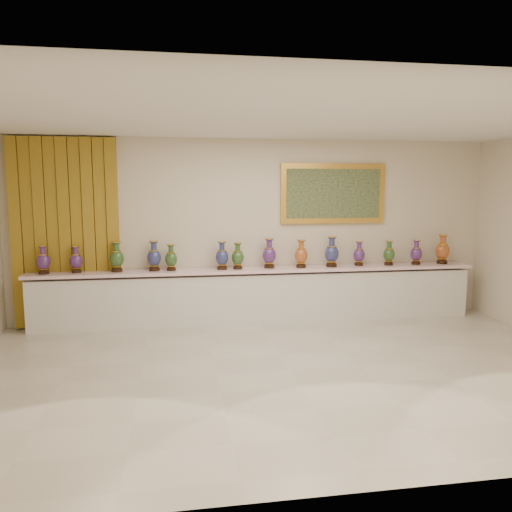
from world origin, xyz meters
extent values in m
plane|color=beige|center=(0.00, 0.00, 0.00)|extent=(8.00, 8.00, 0.00)
plane|color=beige|center=(0.00, 2.50, 1.50)|extent=(8.00, 0.00, 8.00)
plane|color=white|center=(0.00, 0.00, 3.00)|extent=(8.00, 8.00, 0.00)
cube|color=#AF8E25|center=(-3.03, 2.44, 1.50)|extent=(1.64, 0.14, 2.95)
cube|color=gold|center=(1.30, 2.46, 2.11)|extent=(1.80, 0.06, 1.00)
cube|color=#19321A|center=(1.30, 2.42, 2.11)|extent=(1.62, 0.02, 0.82)
cube|color=white|center=(0.00, 2.27, 0.41)|extent=(7.20, 0.42, 0.81)
cube|color=#FCD4DC|center=(0.00, 2.25, 0.88)|extent=(7.28, 0.48, 0.05)
cylinder|color=black|center=(-3.33, 2.24, 0.92)|extent=(0.16, 0.16, 0.04)
cone|color=gold|center=(-3.33, 2.24, 0.97)|extent=(0.14, 0.14, 0.03)
ellipsoid|color=#290F53|center=(-3.33, 2.24, 1.09)|extent=(0.24, 0.24, 0.26)
cylinder|color=gold|center=(-3.33, 2.24, 1.20)|extent=(0.14, 0.14, 0.01)
cylinder|color=#290F53|center=(-3.33, 2.24, 1.26)|extent=(0.08, 0.08, 0.09)
cone|color=#290F53|center=(-3.33, 2.24, 1.32)|extent=(0.14, 0.14, 0.03)
cylinder|color=gold|center=(-3.33, 2.24, 1.34)|extent=(0.14, 0.14, 0.01)
cylinder|color=black|center=(-2.87, 2.29, 0.92)|extent=(0.15, 0.15, 0.04)
cone|color=gold|center=(-2.87, 2.29, 0.97)|extent=(0.13, 0.13, 0.03)
ellipsoid|color=#290F53|center=(-2.87, 2.29, 1.08)|extent=(0.25, 0.25, 0.24)
cylinder|color=gold|center=(-2.87, 2.29, 1.18)|extent=(0.13, 0.13, 0.01)
cylinder|color=#290F53|center=(-2.87, 2.29, 1.24)|extent=(0.08, 0.08, 0.09)
cone|color=#290F53|center=(-2.87, 2.29, 1.30)|extent=(0.13, 0.13, 0.03)
cylinder|color=gold|center=(-2.87, 2.29, 1.31)|extent=(0.14, 0.14, 0.01)
cylinder|color=black|center=(-2.25, 2.28, 0.92)|extent=(0.17, 0.17, 0.05)
cone|color=gold|center=(-2.25, 2.28, 0.98)|extent=(0.15, 0.15, 0.03)
ellipsoid|color=black|center=(-2.25, 2.28, 1.11)|extent=(0.26, 0.26, 0.27)
cylinder|color=gold|center=(-2.25, 2.28, 1.22)|extent=(0.15, 0.15, 0.01)
cylinder|color=black|center=(-2.25, 2.28, 1.28)|extent=(0.09, 0.09, 0.10)
cone|color=black|center=(-2.25, 2.28, 1.35)|extent=(0.15, 0.15, 0.04)
cylinder|color=gold|center=(-2.25, 2.28, 1.37)|extent=(0.16, 0.16, 0.01)
cylinder|color=black|center=(-1.68, 2.28, 0.92)|extent=(0.17, 0.17, 0.05)
cone|color=gold|center=(-1.68, 2.28, 0.98)|extent=(0.15, 0.15, 0.03)
ellipsoid|color=#0E113E|center=(-1.68, 2.28, 1.11)|extent=(0.23, 0.23, 0.28)
cylinder|color=gold|center=(-1.68, 2.28, 1.22)|extent=(0.15, 0.15, 0.01)
cylinder|color=#0E113E|center=(-1.68, 2.28, 1.28)|extent=(0.09, 0.09, 0.10)
cone|color=#0E113E|center=(-1.68, 2.28, 1.35)|extent=(0.15, 0.15, 0.04)
cylinder|color=gold|center=(-1.68, 2.28, 1.37)|extent=(0.16, 0.16, 0.01)
cylinder|color=black|center=(-1.41, 2.26, 0.92)|extent=(0.15, 0.15, 0.04)
cone|color=gold|center=(-1.41, 2.26, 0.97)|extent=(0.13, 0.13, 0.03)
ellipsoid|color=black|center=(-1.41, 2.26, 1.08)|extent=(0.24, 0.24, 0.24)
cylinder|color=gold|center=(-1.41, 2.26, 1.19)|extent=(0.13, 0.13, 0.01)
cylinder|color=black|center=(-1.41, 2.26, 1.24)|extent=(0.08, 0.08, 0.09)
cone|color=black|center=(-1.41, 2.26, 1.30)|extent=(0.13, 0.13, 0.03)
cylinder|color=gold|center=(-1.41, 2.26, 1.32)|extent=(0.14, 0.14, 0.01)
cylinder|color=black|center=(-0.61, 2.24, 0.92)|extent=(0.16, 0.16, 0.04)
cone|color=gold|center=(-0.61, 2.24, 0.97)|extent=(0.14, 0.14, 0.03)
ellipsoid|color=#0E113E|center=(-0.61, 2.24, 1.10)|extent=(0.23, 0.23, 0.26)
cylinder|color=gold|center=(-0.61, 2.24, 1.21)|extent=(0.14, 0.14, 0.01)
cylinder|color=#0E113E|center=(-0.61, 2.24, 1.27)|extent=(0.08, 0.08, 0.09)
cone|color=#0E113E|center=(-0.61, 2.24, 1.33)|extent=(0.14, 0.14, 0.03)
cylinder|color=gold|center=(-0.61, 2.24, 1.35)|extent=(0.15, 0.15, 0.01)
cylinder|color=black|center=(-0.35, 2.25, 0.92)|extent=(0.15, 0.15, 0.04)
cone|color=gold|center=(-0.35, 2.25, 0.97)|extent=(0.13, 0.13, 0.03)
ellipsoid|color=black|center=(-0.35, 2.25, 1.09)|extent=(0.23, 0.23, 0.25)
cylinder|color=gold|center=(-0.35, 2.25, 1.19)|extent=(0.14, 0.14, 0.01)
cylinder|color=black|center=(-0.35, 2.25, 1.25)|extent=(0.08, 0.08, 0.09)
cone|color=black|center=(-0.35, 2.25, 1.31)|extent=(0.14, 0.14, 0.03)
cylinder|color=gold|center=(-0.35, 2.25, 1.33)|extent=(0.14, 0.14, 0.01)
cylinder|color=black|center=(0.17, 2.27, 0.92)|extent=(0.17, 0.17, 0.05)
cone|color=gold|center=(0.17, 2.27, 0.98)|extent=(0.15, 0.15, 0.03)
ellipsoid|color=#290F53|center=(0.17, 2.27, 1.11)|extent=(0.30, 0.30, 0.28)
cylinder|color=gold|center=(0.17, 2.27, 1.23)|extent=(0.15, 0.15, 0.01)
cylinder|color=#290F53|center=(0.17, 2.27, 1.29)|extent=(0.09, 0.09, 0.10)
cone|color=#290F53|center=(0.17, 2.27, 1.36)|extent=(0.15, 0.15, 0.04)
cylinder|color=gold|center=(0.17, 2.27, 1.38)|extent=(0.16, 0.16, 0.01)
cylinder|color=black|center=(0.70, 2.22, 0.92)|extent=(0.16, 0.16, 0.05)
cone|color=gold|center=(0.70, 2.22, 0.97)|extent=(0.14, 0.14, 0.03)
ellipsoid|color=maroon|center=(0.70, 2.22, 1.10)|extent=(0.26, 0.26, 0.27)
cylinder|color=gold|center=(0.70, 2.22, 1.21)|extent=(0.15, 0.15, 0.01)
cylinder|color=maroon|center=(0.70, 2.22, 1.27)|extent=(0.09, 0.09, 0.10)
cone|color=maroon|center=(0.70, 2.22, 1.34)|extent=(0.15, 0.15, 0.04)
cylinder|color=gold|center=(0.70, 2.22, 1.36)|extent=(0.15, 0.15, 0.01)
cylinder|color=black|center=(1.22, 2.23, 0.93)|extent=(0.18, 0.18, 0.05)
cone|color=gold|center=(1.22, 2.23, 0.98)|extent=(0.16, 0.16, 0.03)
ellipsoid|color=#0E113E|center=(1.22, 2.23, 1.12)|extent=(0.26, 0.26, 0.29)
cylinder|color=gold|center=(1.22, 2.23, 1.24)|extent=(0.16, 0.16, 0.01)
cylinder|color=#0E113E|center=(1.22, 2.23, 1.31)|extent=(0.09, 0.09, 0.11)
cone|color=#0E113E|center=(1.22, 2.23, 1.38)|extent=(0.16, 0.16, 0.04)
cylinder|color=gold|center=(1.22, 2.23, 1.40)|extent=(0.17, 0.17, 0.01)
cylinder|color=black|center=(1.72, 2.29, 0.92)|extent=(0.15, 0.15, 0.04)
cone|color=gold|center=(1.72, 2.29, 0.97)|extent=(0.13, 0.13, 0.03)
ellipsoid|color=#290F53|center=(1.72, 2.29, 1.08)|extent=(0.24, 0.24, 0.24)
cylinder|color=gold|center=(1.72, 2.29, 1.18)|extent=(0.13, 0.13, 0.01)
cylinder|color=#290F53|center=(1.72, 2.29, 1.23)|extent=(0.08, 0.08, 0.09)
cone|color=#290F53|center=(1.72, 2.29, 1.29)|extent=(0.13, 0.13, 0.03)
cylinder|color=gold|center=(1.72, 2.29, 1.31)|extent=(0.13, 0.13, 0.01)
cylinder|color=black|center=(2.25, 2.26, 0.92)|extent=(0.15, 0.15, 0.04)
cone|color=gold|center=(2.25, 2.26, 0.97)|extent=(0.13, 0.13, 0.03)
ellipsoid|color=black|center=(2.25, 2.26, 1.08)|extent=(0.25, 0.25, 0.24)
cylinder|color=gold|center=(2.25, 2.26, 1.18)|extent=(0.13, 0.13, 0.01)
cylinder|color=black|center=(2.25, 2.26, 1.24)|extent=(0.08, 0.08, 0.09)
cone|color=black|center=(2.25, 2.26, 1.30)|extent=(0.13, 0.13, 0.03)
cylinder|color=gold|center=(2.25, 2.26, 1.31)|extent=(0.14, 0.14, 0.01)
cylinder|color=black|center=(2.74, 2.24, 0.92)|extent=(0.15, 0.15, 0.04)
cone|color=gold|center=(2.74, 2.24, 0.97)|extent=(0.13, 0.13, 0.03)
ellipsoid|color=#290F53|center=(2.74, 2.24, 1.09)|extent=(0.25, 0.25, 0.25)
cylinder|color=gold|center=(2.74, 2.24, 1.19)|extent=(0.14, 0.14, 0.01)
cylinder|color=#290F53|center=(2.74, 2.24, 1.24)|extent=(0.08, 0.08, 0.09)
cone|color=#290F53|center=(2.74, 2.24, 1.31)|extent=(0.14, 0.14, 0.03)
cylinder|color=gold|center=(2.74, 2.24, 1.32)|extent=(0.14, 0.14, 0.01)
cylinder|color=black|center=(3.23, 2.27, 0.93)|extent=(0.18, 0.18, 0.05)
cone|color=gold|center=(3.23, 2.27, 0.98)|extent=(0.16, 0.16, 0.03)
ellipsoid|color=maroon|center=(3.23, 2.27, 1.12)|extent=(0.30, 0.30, 0.29)
cylinder|color=gold|center=(3.23, 2.27, 1.25)|extent=(0.16, 0.16, 0.01)
cylinder|color=maroon|center=(3.23, 2.27, 1.31)|extent=(0.09, 0.09, 0.11)
cone|color=maroon|center=(3.23, 2.27, 1.38)|extent=(0.16, 0.16, 0.04)
cylinder|color=gold|center=(3.23, 2.27, 1.40)|extent=(0.17, 0.17, 0.01)
cube|color=white|center=(-1.28, 2.13, 0.90)|extent=(0.10, 0.06, 0.00)
camera|label=1|loc=(-1.33, -5.69, 2.18)|focal=35.00mm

